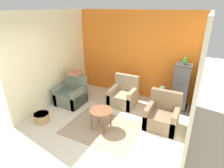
{
  "coord_description": "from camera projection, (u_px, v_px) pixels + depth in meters",
  "views": [
    {
      "loc": [
        2.05,
        -2.41,
        2.87
      ],
      "look_at": [
        0.0,
        1.63,
        0.97
      ],
      "focal_mm": 30.0,
      "sensor_mm": 36.0,
      "label": 1
    }
  ],
  "objects": [
    {
      "name": "armchair_middle",
      "position": [
        123.0,
        96.0,
        5.82
      ],
      "size": [
        0.77,
        0.75,
        0.89
      ],
      "color": "#9E896B",
      "rests_on": "ground_plane"
    },
    {
      "name": "area_rug",
      "position": [
        102.0,
        128.0,
        4.74
      ],
      "size": [
        1.77,
        1.39,
        0.01
      ],
      "color": "gray",
      "rests_on": "ground_plane"
    },
    {
      "name": "wicker_basket",
      "position": [
        42.0,
        117.0,
        4.97
      ],
      "size": [
        0.4,
        0.4,
        0.24
      ],
      "color": "tan",
      "rests_on": "ground_plane"
    },
    {
      "name": "parrot",
      "position": [
        185.0,
        61.0,
        5.05
      ],
      "size": [
        0.1,
        0.18,
        0.22
      ],
      "color": "#1E842D",
      "rests_on": "birdcage"
    },
    {
      "name": "ground_plane",
      "position": [
        77.0,
        153.0,
        3.95
      ],
      "size": [
        20.0,
        20.0,
        0.0
      ],
      "primitive_type": "plane",
      "color": "beige",
      "rests_on": "ground"
    },
    {
      "name": "wall_back_accent",
      "position": [
        135.0,
        55.0,
        6.11
      ],
      "size": [
        4.13,
        0.06,
        2.77
      ],
      "color": "orange",
      "rests_on": "ground_plane"
    },
    {
      "name": "armchair_right",
      "position": [
        162.0,
        116.0,
        4.73
      ],
      "size": [
        0.77,
        0.75,
        0.89
      ],
      "color": "#7A664C",
      "rests_on": "ground_plane"
    },
    {
      "name": "wall_left",
      "position": [
        52.0,
        59.0,
        5.6
      ],
      "size": [
        0.06,
        3.25,
        2.77
      ],
      "color": "beige",
      "rests_on": "ground_plane"
    },
    {
      "name": "throw_pillow",
      "position": [
        75.0,
        73.0,
        5.82
      ],
      "size": [
        0.38,
        0.38,
        0.1
      ],
      "color": "#B2704C",
      "rests_on": "armchair_left"
    },
    {
      "name": "wall_right",
      "position": [
        199.0,
        83.0,
        3.9
      ],
      "size": [
        0.06,
        3.25,
        2.77
      ],
      "color": "beige",
      "rests_on": "ground_plane"
    },
    {
      "name": "armchair_left",
      "position": [
        72.0,
        95.0,
        5.86
      ],
      "size": [
        0.77,
        0.75,
        0.89
      ],
      "color": "slate",
      "rests_on": "ground_plane"
    },
    {
      "name": "birdcage",
      "position": [
        181.0,
        88.0,
        5.36
      ],
      "size": [
        0.51,
        0.51,
        1.4
      ],
      "color": "#353539",
      "rests_on": "ground_plane"
    },
    {
      "name": "coffee_table",
      "position": [
        101.0,
        112.0,
        4.57
      ],
      "size": [
        0.57,
        0.57,
        0.53
      ],
      "color": "brown",
      "rests_on": "ground_plane"
    },
    {
      "name": "potted_plant",
      "position": [
        162.0,
        94.0,
        5.77
      ],
      "size": [
        0.27,
        0.24,
        0.62
      ],
      "color": "brown",
      "rests_on": "ground_plane"
    }
  ]
}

